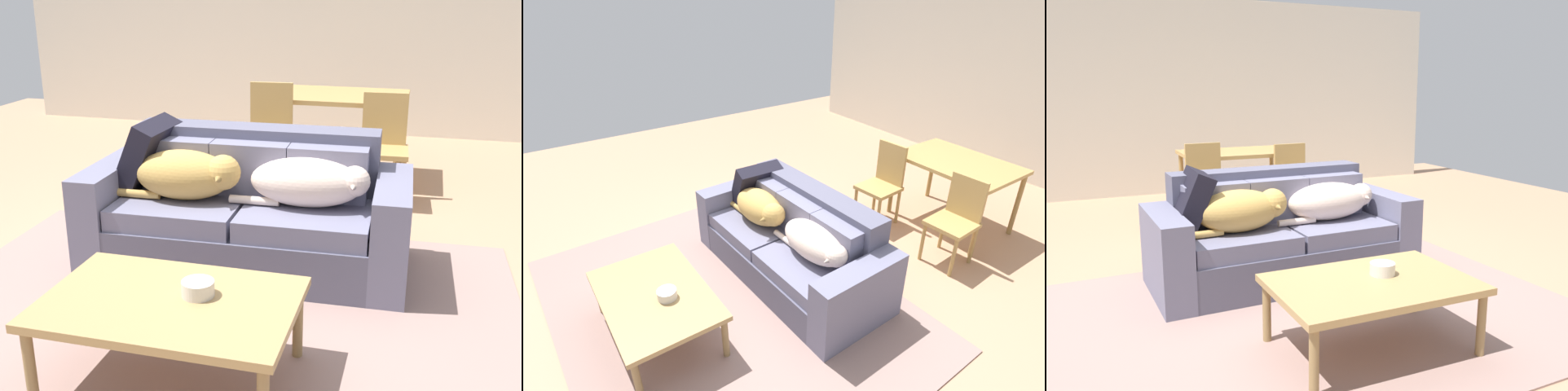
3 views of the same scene
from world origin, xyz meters
TOP-DOWN VIEW (x-y plane):
  - ground_plane at (0.00, 0.00)m, footprint 10.00×10.00m
  - back_partition at (0.00, 4.00)m, footprint 8.00×0.12m
  - area_rug at (-0.01, -0.66)m, footprint 3.41×2.72m
  - couch at (-0.01, 0.08)m, footprint 2.03×0.92m
  - dog_on_left_cushion at (-0.35, -0.05)m, footprint 0.78×0.36m
  - dog_on_right_cushion at (0.39, 0.02)m, footprint 0.84×0.35m
  - throw_pillow_by_left_arm at (-0.71, 0.12)m, footprint 0.34×0.48m
  - coffee_table at (0.01, -1.24)m, footprint 1.12×0.75m
  - bowl_on_coffee_table at (0.12, -1.18)m, footprint 0.15×0.15m
  - dining_table at (0.26, 2.11)m, footprint 1.21×0.83m
  - dining_chair_near_left at (-0.24, 1.51)m, footprint 0.43×0.43m
  - dining_chair_near_right at (0.71, 1.52)m, footprint 0.42×0.42m

SIDE VIEW (x-z plane):
  - ground_plane at x=0.00m, z-range 0.00..0.00m
  - area_rug at x=-0.01m, z-range 0.00..0.01m
  - couch at x=-0.01m, z-range -0.09..0.75m
  - coffee_table at x=0.01m, z-range 0.17..0.58m
  - bowl_on_coffee_table at x=0.12m, z-range 0.41..0.48m
  - dining_chair_near_right at x=0.71m, z-range 0.05..0.94m
  - dining_chair_near_left at x=-0.24m, z-range 0.05..0.98m
  - dog_on_right_cushion at x=0.39m, z-range 0.45..0.74m
  - dog_on_left_cushion at x=-0.35m, z-range 0.45..0.76m
  - throw_pillow_by_left_arm at x=-0.71m, z-range 0.41..0.90m
  - dining_table at x=0.26m, z-range 0.31..1.08m
  - back_partition at x=0.00m, z-range 0.00..2.70m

